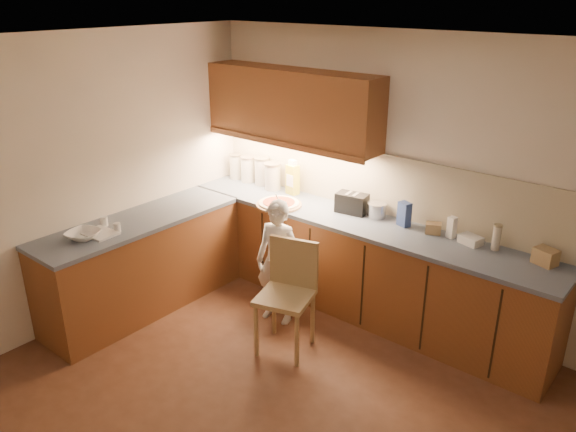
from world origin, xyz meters
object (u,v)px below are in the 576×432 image
at_px(pizza_on_board, 279,204).
at_px(child, 278,262).
at_px(wooden_chair, 288,288).
at_px(oil_jug, 293,178).
at_px(toaster, 352,203).

bearing_deg(pizza_on_board, child, -50.81).
height_order(child, wooden_chair, child).
height_order(oil_jug, toaster, oil_jug).
xyz_separation_m(oil_jug, toaster, (0.77, -0.05, -0.07)).
height_order(child, oil_jug, oil_jug).
bearing_deg(toaster, child, -119.23).
bearing_deg(wooden_chair, oil_jug, 110.87).
distance_m(oil_jug, toaster, 0.77).
distance_m(pizza_on_board, oil_jug, 0.40).
distance_m(pizza_on_board, wooden_chair, 1.08).
distance_m(child, oil_jug, 1.07).
bearing_deg(wooden_chair, pizza_on_board, 118.03).
relative_size(pizza_on_board, oil_jug, 1.23).
bearing_deg(pizza_on_board, wooden_chair, -45.14).
bearing_deg(pizza_on_board, toaster, 25.19).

